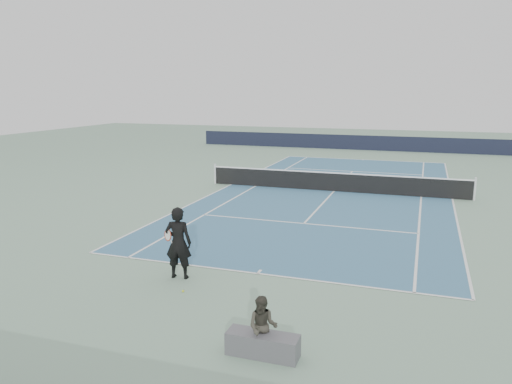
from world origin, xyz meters
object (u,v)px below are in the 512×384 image
(spectator_bench, at_px, (263,335))
(tennis_ball, at_px, (183,291))
(tennis_net, at_px, (334,181))
(tennis_player, at_px, (178,243))

(spectator_bench, bearing_deg, tennis_ball, 141.71)
(tennis_net, height_order, tennis_player, tennis_player)
(tennis_net, height_order, tennis_ball, tennis_net)
(tennis_net, bearing_deg, tennis_player, -98.48)
(spectator_bench, bearing_deg, tennis_player, 137.48)
(tennis_net, distance_m, spectator_bench, 15.97)
(tennis_ball, distance_m, spectator_bench, 3.62)
(tennis_ball, bearing_deg, spectator_bench, -38.29)
(tennis_net, height_order, spectator_bench, spectator_bench)
(tennis_player, xyz_separation_m, tennis_ball, (0.55, -0.86, -0.95))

